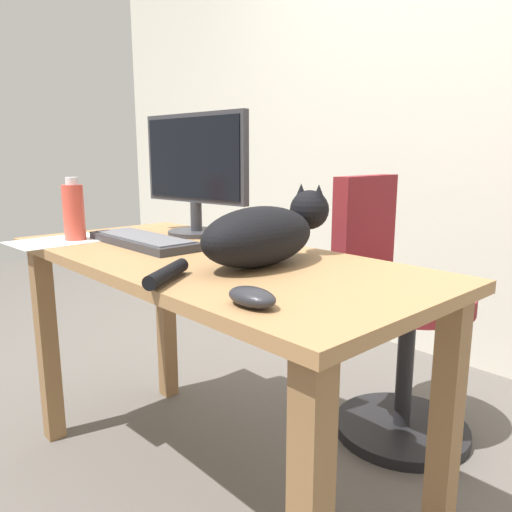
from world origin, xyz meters
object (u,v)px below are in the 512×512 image
cat (265,233)px  keyboard (143,240)px  computer_mouse (252,297)px  monitor (195,170)px  office_chair (394,325)px  water_bottle (74,212)px

cat → keyboard: bearing=-169.7°
cat → computer_mouse: (0.25, -0.27, -0.06)m
monitor → computer_mouse: bearing=-29.1°
monitor → computer_mouse: (0.76, -0.42, -0.21)m
computer_mouse → office_chair: bearing=105.7°
office_chair → water_bottle: water_bottle is taller
monitor → water_bottle: 0.42m
office_chair → water_bottle: bearing=-127.6°
keyboard → computer_mouse: 0.73m
office_chair → monitor: 0.90m
water_bottle → office_chair: bearing=52.4°
monitor → cat: bearing=-16.8°
monitor → computer_mouse: size_ratio=4.36×
office_chair → computer_mouse: (0.26, -0.93, 0.35)m
cat → computer_mouse: size_ratio=5.57×
computer_mouse → water_bottle: 0.94m
cat → water_bottle: water_bottle is taller
office_chair → computer_mouse: 1.03m
cat → monitor: bearing=163.2°
monitor → water_bottle: size_ratio=2.33×
keyboard → water_bottle: bearing=-151.6°
office_chair → monitor: monitor is taller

